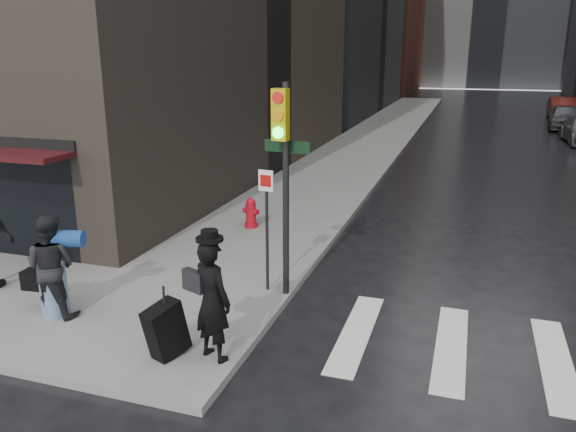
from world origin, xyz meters
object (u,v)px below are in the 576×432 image
object	(u,v)px
fire_hydrant	(251,214)
parked_car_4	(565,117)
man_overcoat	(202,305)
man_jeans	(51,266)
parked_car_5	(562,108)
traffic_light	(282,163)

from	to	relation	value
fire_hydrant	parked_car_4	size ratio (longest dim) A/B	0.18
man_overcoat	fire_hydrant	xyz separation A→B (m)	(-1.81, 6.51, -0.53)
man_jeans	fire_hydrant	world-z (taller)	man_jeans
man_overcoat	fire_hydrant	bearing A→B (deg)	-52.98
parked_car_5	man_overcoat	bearing A→B (deg)	-103.59
man_overcoat	parked_car_4	distance (m)	33.50
fire_hydrant	parked_car_5	size ratio (longest dim) A/B	0.17
man_jeans	traffic_light	bearing A→B (deg)	-155.46
parked_car_4	parked_car_5	distance (m)	5.91
traffic_light	fire_hydrant	size ratio (longest dim) A/B	4.97
fire_hydrant	parked_car_4	bearing A→B (deg)	66.86
fire_hydrant	parked_car_4	xyz separation A→B (m)	(10.98, 25.70, 0.26)
traffic_light	parked_car_4	world-z (taller)	traffic_light
man_jeans	parked_car_5	world-z (taller)	man_jeans
man_jeans	parked_car_5	xyz separation A→B (m)	(12.96, 37.59, -0.30)
man_overcoat	man_jeans	bearing A→B (deg)	12.50
man_jeans	traffic_light	world-z (taller)	traffic_light
fire_hydrant	traffic_light	bearing A→B (deg)	-60.51
man_overcoat	man_jeans	world-z (taller)	man_overcoat
traffic_light	parked_car_5	size ratio (longest dim) A/B	0.85
fire_hydrant	parked_car_5	xyz separation A→B (m)	(11.55, 31.59, 0.27)
fire_hydrant	parked_car_5	bearing A→B (deg)	69.91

